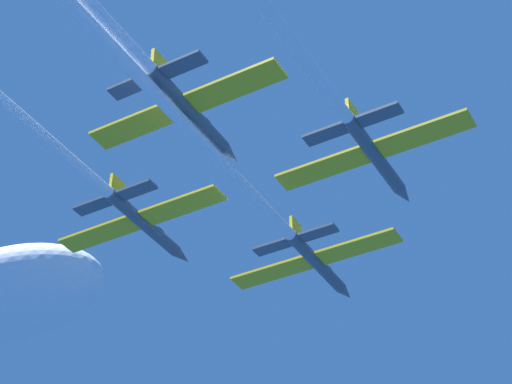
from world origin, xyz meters
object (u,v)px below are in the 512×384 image
object	(u,v)px
jet_lead	(253,195)
jet_right_wing	(294,46)
jet_slot	(88,2)
jet_left_wing	(47,139)

from	to	relation	value
jet_lead	jet_right_wing	world-z (taller)	jet_right_wing
jet_lead	jet_right_wing	xyz separation A→B (m)	(13.16, -15.65, 1.19)
jet_lead	jet_right_wing	size ratio (longest dim) A/B	0.91
jet_lead	jet_slot	distance (m)	28.32
jet_slot	jet_left_wing	bearing A→B (deg)	140.11
jet_left_wing	jet_right_wing	world-z (taller)	jet_left_wing
jet_lead	jet_slot	xyz separation A→B (m)	(0.34, -28.27, 1.67)
jet_right_wing	jet_slot	distance (m)	18.00
jet_right_wing	jet_slot	bearing A→B (deg)	-135.43
jet_left_wing	jet_right_wing	size ratio (longest dim) A/B	0.97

